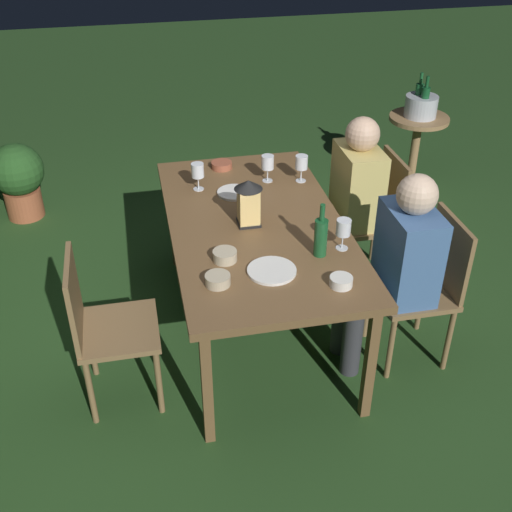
{
  "coord_description": "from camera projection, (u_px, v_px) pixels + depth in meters",
  "views": [
    {
      "loc": [
        -2.96,
        0.62,
        2.51
      ],
      "look_at": [
        0.0,
        0.0,
        0.52
      ],
      "focal_mm": 44.42,
      "sensor_mm": 36.0,
      "label": 1
    }
  ],
  "objects": [
    {
      "name": "bowl_dip",
      "position": [
        218.0,
        279.0,
        3.0
      ],
      "size": [
        0.12,
        0.12,
        0.05
      ],
      "color": "#BCAD8E",
      "rests_on": "dining_table"
    },
    {
      "name": "potted_plant_by_hedge",
      "position": [
        18.0,
        177.0,
        4.88
      ],
      "size": [
        0.41,
        0.41,
        0.61
      ],
      "color": "#9E5133",
      "rests_on": "ground"
    },
    {
      "name": "ice_bucket",
      "position": [
        421.0,
        104.0,
        5.06
      ],
      "size": [
        0.26,
        0.26,
        0.34
      ],
      "color": "#B2B7BF",
      "rests_on": "side_table"
    },
    {
      "name": "wine_glass_c",
      "position": [
        268.0,
        164.0,
        3.86
      ],
      "size": [
        0.08,
        0.08,
        0.17
      ],
      "color": "silver",
      "rests_on": "dining_table"
    },
    {
      "name": "bowl_olives",
      "position": [
        222.0,
        165.0,
        4.07
      ],
      "size": [
        0.13,
        0.13,
        0.04
      ],
      "color": "#9E5138",
      "rests_on": "dining_table"
    },
    {
      "name": "chair_side_left_a",
      "position": [
        425.0,
        283.0,
        3.47
      ],
      "size": [
        0.42,
        0.4,
        0.87
      ],
      "color": "brown",
      "rests_on": "ground"
    },
    {
      "name": "dining_table",
      "position": [
        256.0,
        231.0,
        3.53
      ],
      "size": [
        1.76,
        0.95,
        0.75
      ],
      "color": "brown",
      "rests_on": "ground"
    },
    {
      "name": "wine_glass_b",
      "position": [
        301.0,
        164.0,
        3.86
      ],
      "size": [
        0.08,
        0.08,
        0.17
      ],
      "color": "silver",
      "rests_on": "dining_table"
    },
    {
      "name": "ground_plane",
      "position": [
        256.0,
        327.0,
        3.91
      ],
      "size": [
        16.0,
        16.0,
        0.0
      ],
      "primitive_type": "plane",
      "color": "#26471E"
    },
    {
      "name": "side_table",
      "position": [
        416.0,
        142.0,
        5.24
      ],
      "size": [
        0.48,
        0.48,
        0.65
      ],
      "color": "#937047",
      "rests_on": "ground"
    },
    {
      "name": "lantern_centerpiece",
      "position": [
        248.0,
        200.0,
        3.41
      ],
      "size": [
        0.15,
        0.15,
        0.27
      ],
      "color": "black",
      "rests_on": "dining_table"
    },
    {
      "name": "bowl_bread",
      "position": [
        225.0,
        255.0,
        3.17
      ],
      "size": [
        0.12,
        0.12,
        0.05
      ],
      "color": "#BCAD8E",
      "rests_on": "dining_table"
    },
    {
      "name": "bowl_salad",
      "position": [
        341.0,
        281.0,
        2.99
      ],
      "size": [
        0.11,
        0.11,
        0.05
      ],
      "color": "silver",
      "rests_on": "dining_table"
    },
    {
      "name": "person_in_mustard",
      "position": [
        347.0,
        195.0,
        4.0
      ],
      "size": [
        0.38,
        0.47,
        1.15
      ],
      "color": "tan",
      "rests_on": "ground"
    },
    {
      "name": "plate_b",
      "position": [
        234.0,
        192.0,
        3.78
      ],
      "size": [
        0.2,
        0.2,
        0.01
      ],
      "primitive_type": "cylinder",
      "color": "white",
      "rests_on": "dining_table"
    },
    {
      "name": "chair_side_left_b",
      "position": [
        374.0,
        213.0,
        4.12
      ],
      "size": [
        0.42,
        0.4,
        0.87
      ],
      "color": "brown",
      "rests_on": "ground"
    },
    {
      "name": "wine_glass_d",
      "position": [
        198.0,
        172.0,
        3.77
      ],
      "size": [
        0.08,
        0.08,
        0.17
      ],
      "color": "silver",
      "rests_on": "dining_table"
    },
    {
      "name": "green_bottle_on_table",
      "position": [
        321.0,
        236.0,
        3.17
      ],
      "size": [
        0.07,
        0.07,
        0.29
      ],
      "color": "#195128",
      "rests_on": "dining_table"
    },
    {
      "name": "plate_a",
      "position": [
        272.0,
        271.0,
        3.09
      ],
      "size": [
        0.24,
        0.24,
        0.01
      ],
      "primitive_type": "cylinder",
      "color": "white",
      "rests_on": "dining_table"
    },
    {
      "name": "chair_side_right_a",
      "position": [
        103.0,
        324.0,
        3.17
      ],
      "size": [
        0.42,
        0.4,
        0.87
      ],
      "color": "brown",
      "rests_on": "ground"
    },
    {
      "name": "wine_glass_a",
      "position": [
        343.0,
        229.0,
        3.21
      ],
      "size": [
        0.08,
        0.08,
        0.17
      ],
      "color": "silver",
      "rests_on": "dining_table"
    },
    {
      "name": "person_in_blue",
      "position": [
        395.0,
        264.0,
        3.35
      ],
      "size": [
        0.38,
        0.47,
        1.15
      ],
      "color": "#426699",
      "rests_on": "ground"
    }
  ]
}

